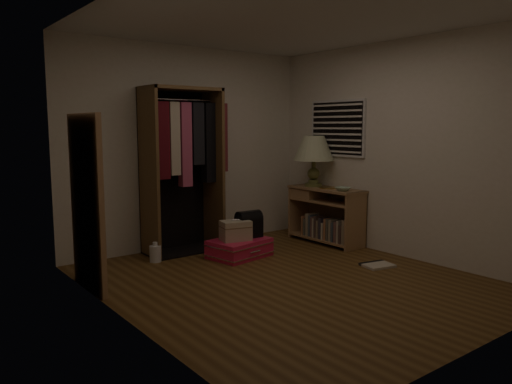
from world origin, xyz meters
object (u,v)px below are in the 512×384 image
at_px(floor_mirror, 87,203).
at_px(black_bag, 249,224).
at_px(open_wardrobe, 185,155).
at_px(console_bookshelf, 325,213).
at_px(table_lamp, 314,149).
at_px(pink_suitcase, 239,248).
at_px(train_case, 236,230).
at_px(white_jug, 155,253).

bearing_deg(floor_mirror, black_bag, 3.36).
relative_size(open_wardrobe, floor_mirror, 1.21).
height_order(console_bookshelf, open_wardrobe, open_wardrobe).
bearing_deg(table_lamp, pink_suitcase, -173.28).
bearing_deg(train_case, floor_mirror, -163.82).
bearing_deg(console_bookshelf, white_jug, 167.95).
relative_size(train_case, white_jug, 1.69).
height_order(open_wardrobe, black_bag, open_wardrobe).
height_order(floor_mirror, train_case, floor_mirror).
height_order(black_bag, white_jug, black_bag).
height_order(open_wardrobe, table_lamp, open_wardrobe).
xyz_separation_m(open_wardrobe, black_bag, (0.50, -0.65, -0.83)).
xyz_separation_m(pink_suitcase, white_jug, (-0.91, 0.42, -0.01)).
relative_size(floor_mirror, train_case, 4.26).
bearing_deg(train_case, white_jug, 166.51).
bearing_deg(floor_mirror, pink_suitcase, 2.73).
bearing_deg(white_jug, train_case, -27.20).
bearing_deg(console_bookshelf, open_wardrobe, 156.63).
height_order(open_wardrobe, train_case, open_wardrobe).
bearing_deg(open_wardrobe, train_case, -68.25).
relative_size(floor_mirror, white_jug, 7.22).
bearing_deg(pink_suitcase, white_jug, 145.08).
relative_size(pink_suitcase, train_case, 1.99).
distance_m(open_wardrobe, table_lamp, 1.80).
relative_size(pink_suitcase, white_jug, 3.38).
xyz_separation_m(console_bookshelf, open_wardrobe, (-1.73, 0.75, 0.82)).
bearing_deg(open_wardrobe, black_bag, -52.16).
bearing_deg(table_lamp, console_bookshelf, -90.27).
bearing_deg(white_jug, floor_mirror, -151.57).
relative_size(floor_mirror, pink_suitcase, 2.14).
bearing_deg(black_bag, floor_mirror, -172.73).
height_order(pink_suitcase, white_jug, white_jug).
distance_m(open_wardrobe, pink_suitcase, 1.35).
relative_size(pink_suitcase, table_lamp, 1.14).
bearing_deg(black_bag, console_bookshelf, -0.64).
height_order(console_bookshelf, floor_mirror, floor_mirror).
height_order(open_wardrobe, floor_mirror, open_wardrobe).
relative_size(train_case, black_bag, 1.21).
bearing_deg(open_wardrobe, table_lamp, -16.61).
height_order(console_bookshelf, white_jug, console_bookshelf).
distance_m(open_wardrobe, floor_mirror, 1.74).
distance_m(train_case, white_jug, 0.98).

